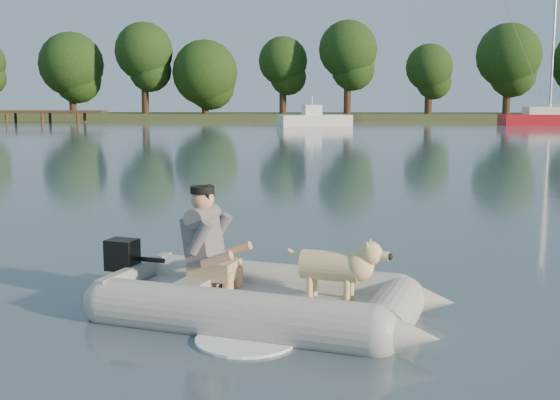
{
  "coord_description": "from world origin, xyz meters",
  "views": [
    {
      "loc": [
        0.18,
        -6.46,
        2.02
      ],
      "look_at": [
        -0.19,
        2.33,
        0.75
      ],
      "focal_mm": 45.0,
      "sensor_mm": 36.0,
      "label": 1
    }
  ],
  "objects_px": {
    "dog": "(330,271)",
    "sailboat": "(555,119)",
    "man": "(205,236)",
    "motorboat": "(315,112)",
    "dinghy": "(266,260)"
  },
  "relations": [
    {
      "from": "sailboat",
      "to": "dog",
      "type": "bearing_deg",
      "value": -111.47
    },
    {
      "from": "dog",
      "to": "dinghy",
      "type": "bearing_deg",
      "value": -175.43
    },
    {
      "from": "man",
      "to": "motorboat",
      "type": "distance_m",
      "value": 45.28
    },
    {
      "from": "dog",
      "to": "motorboat",
      "type": "height_order",
      "value": "motorboat"
    },
    {
      "from": "man",
      "to": "dog",
      "type": "distance_m",
      "value": 1.27
    },
    {
      "from": "man",
      "to": "dog",
      "type": "bearing_deg",
      "value": 0.0
    },
    {
      "from": "dog",
      "to": "sailboat",
      "type": "bearing_deg",
      "value": 86.38
    },
    {
      "from": "dog",
      "to": "sailboat",
      "type": "height_order",
      "value": "sailboat"
    },
    {
      "from": "dinghy",
      "to": "motorboat",
      "type": "height_order",
      "value": "motorboat"
    },
    {
      "from": "man",
      "to": "motorboat",
      "type": "bearing_deg",
      "value": 105.56
    },
    {
      "from": "sailboat",
      "to": "man",
      "type": "bearing_deg",
      "value": -112.83
    },
    {
      "from": "man",
      "to": "dog",
      "type": "height_order",
      "value": "man"
    },
    {
      "from": "dog",
      "to": "sailboat",
      "type": "relative_size",
      "value": 0.08
    },
    {
      "from": "man",
      "to": "motorboat",
      "type": "height_order",
      "value": "motorboat"
    },
    {
      "from": "dinghy",
      "to": "motorboat",
      "type": "bearing_deg",
      "value": 106.33
    }
  ]
}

